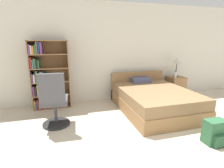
% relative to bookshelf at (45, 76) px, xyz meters
% --- Properties ---
extents(wall_back, '(9.00, 0.06, 2.60)m').
position_rel_bookshelf_xyz_m(wall_back, '(1.98, 0.28, 0.49)').
color(wall_back, silver).
rests_on(wall_back, ground_plane).
extents(bookshelf, '(0.88, 0.32, 1.63)m').
position_rel_bookshelf_xyz_m(bookshelf, '(0.00, 0.00, 0.00)').
color(bookshelf, olive).
rests_on(bookshelf, ground_plane).
extents(bed, '(1.52, 2.03, 0.77)m').
position_rel_bookshelf_xyz_m(bed, '(2.42, -0.84, -0.54)').
color(bed, olive).
rests_on(bed, ground_plane).
extents(office_chair, '(0.52, 0.60, 1.08)m').
position_rel_bookshelf_xyz_m(office_chair, '(0.21, -1.11, -0.31)').
color(office_chair, '#232326').
rests_on(office_chair, ground_plane).
extents(nightstand, '(0.43, 0.49, 0.60)m').
position_rel_bookshelf_xyz_m(nightstand, '(3.57, -0.08, -0.51)').
color(nightstand, olive).
rests_on(nightstand, ground_plane).
extents(table_lamp, '(0.27, 0.27, 0.55)m').
position_rel_bookshelf_xyz_m(table_lamp, '(3.56, -0.07, 0.24)').
color(table_lamp, '#333333').
rests_on(table_lamp, nightstand).
extents(water_bottle, '(0.06, 0.06, 0.20)m').
position_rel_bookshelf_xyz_m(water_bottle, '(3.46, -0.20, -0.12)').
color(water_bottle, silver).
rests_on(water_bottle, nightstand).
extents(backpack_green, '(0.34, 0.28, 0.40)m').
position_rel_bookshelf_xyz_m(backpack_green, '(2.68, -2.39, -0.62)').
color(backpack_green, '#2D603D').
rests_on(backpack_green, ground_plane).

